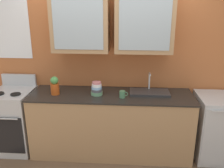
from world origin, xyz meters
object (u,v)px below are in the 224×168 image
bowl_stack (97,89)px  vase (55,86)px  sink_faucet (149,92)px  cup_near_sink (122,94)px  dishwasher (216,127)px  stove_range (15,120)px

bowl_stack → vase: 0.59m
sink_faucet → cup_near_sink: (-0.38, -0.19, 0.03)m
bowl_stack → vase: vase is taller
bowl_stack → dishwasher: 1.78m
sink_faucet → dishwasher: bearing=-5.0°
stove_range → vase: size_ratio=4.26×
cup_near_sink → dishwasher: cup_near_sink is taller
bowl_stack → sink_faucet: bearing=8.1°
bowl_stack → dishwasher: size_ratio=0.20×
sink_faucet → vase: (-1.33, -0.13, 0.10)m
cup_near_sink → dishwasher: (1.33, 0.11, -0.51)m
bowl_stack → vase: size_ratio=0.73×
bowl_stack → vase: bearing=-177.5°
sink_faucet → bowl_stack: 0.75m
vase → sink_faucet: bearing=5.7°
sink_faucet → bowl_stack: bearing=-171.9°
bowl_stack → cup_near_sink: bowl_stack is taller
sink_faucet → vase: 1.34m
vase → dishwasher: size_ratio=0.28×
vase → stove_range: bearing=175.6°
vase → dishwasher: 2.35m
dishwasher → vase: bearing=-178.8°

